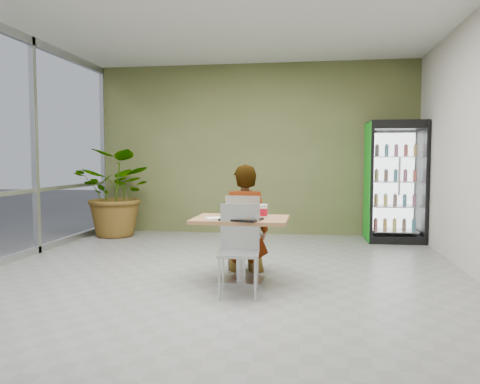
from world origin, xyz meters
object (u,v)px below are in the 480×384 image
Objects in this scene: cafeteria_tray at (241,219)px; beverage_fridge at (395,182)px; chair_far at (244,227)px; seated_woman at (245,230)px; soda_cup at (264,212)px; potted_plant at (119,193)px; dining_table at (241,236)px; chair_near at (239,242)px.

cafeteria_tray is 0.20× the size of beverage_fridge.
chair_far is 2.34× the size of cafeteria_tray.
seated_woman is 0.83m from cafeteria_tray.
cafeteria_tray is (-0.23, -0.20, -0.06)m from soda_cup.
beverage_fridge is at bearing -130.00° from seated_woman.
potted_plant is at bearing -39.99° from chair_far.
beverage_fridge is at bearing 56.73° from cafeteria_tray.
potted_plant is at bearing 135.45° from soda_cup.
soda_cup is at bearing 118.37° from seated_woman.
chair_near reaches higher than dining_table.
soda_cup is (0.22, 0.41, 0.27)m from chair_near.
soda_cup is at bearing -44.55° from potted_plant.
seated_woman is 3.54m from potted_plant.
beverage_fridge is (2.25, 2.57, 0.46)m from chair_far.
beverage_fridge is 1.29× the size of potted_plant.
dining_table is at bearing 95.18° from seated_woman.
cafeteria_tray is (0.07, -0.80, 0.24)m from seated_woman.
chair_near is 0.57× the size of seated_woman.
cafeteria_tray is at bearing 96.88° from seated_woman.
dining_table is 0.32m from cafeteria_tray.
chair_near is 4.16m from beverage_fridge.
cafeteria_tray is at bearing 97.46° from chair_far.
beverage_fridge is 4.92m from potted_plant.
chair_far is 3.57m from potted_plant.
potted_plant reaches higher than cafeteria_tray.
soda_cup reaches higher than dining_table.
beverage_fridge reaches higher than chair_near.
seated_woman reaches higher than chair_near.
chair_far is 0.07m from seated_woman.
seated_woman is at bearing 90.17° from chair_near.
dining_table is at bearing 95.86° from chair_far.
seated_woman is at bearing -91.68° from chair_far.
potted_plant reaches higher than soda_cup.
dining_table is 0.39m from soda_cup.
cafeteria_tray is at bearing -48.75° from potted_plant.
soda_cup is at bearing -4.63° from dining_table.
potted_plant is at bearing -179.36° from beverage_fridge.
chair_far is 0.77m from cafeteria_tray.
soda_cup is 0.10× the size of potted_plant.
beverage_fridge is at bearing 54.40° from dining_table.
chair_far is at bearing -132.92° from beverage_fridge.
cafeteria_tray is at bearing -138.02° from soda_cup.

